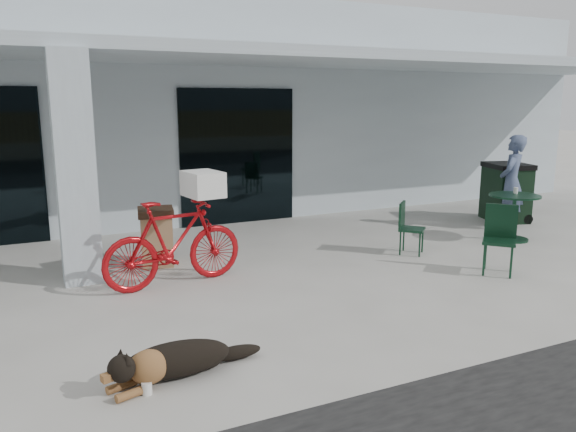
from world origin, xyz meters
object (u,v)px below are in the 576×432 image
cafe_table_far (513,218)px  trash_receptacle (157,237)px  dog (177,357)px  wheeled_bin (506,192)px  cafe_chair_far_b (499,240)px  bicycle (174,243)px  person (512,182)px  cafe_chair_far_a (412,228)px

cafe_table_far → trash_receptacle: trash_receptacle is taller
dog → wheeled_bin: 8.78m
dog → wheeled_bin: bearing=9.4°
cafe_chair_far_b → cafe_table_far: bearing=85.7°
bicycle → cafe_table_far: size_ratio=2.23×
dog → trash_receptacle: bearing=64.0°
person → dog: bearing=-4.8°
dog → trash_receptacle: size_ratio=1.29×
dog → cafe_table_far: cafe_table_far is taller
person → cafe_chair_far_a: bearing=-14.5°
cafe_table_far → cafe_chair_far_a: (-2.21, 0.03, 0.01)m
cafe_chair_far_b → person: person is taller
person → trash_receptacle: (-6.78, 0.43, -0.47)m
bicycle → cafe_table_far: bearing=-99.5°
bicycle → person: person is taller
cafe_table_far → trash_receptacle: (-6.10, 1.16, 0.03)m
cafe_chair_far_a → person: 3.00m
dog → wheeled_bin: size_ratio=0.95×
bicycle → trash_receptacle: bearing=-8.3°
cafe_chair_far_b → person: 3.24m
bicycle → dog: (-0.63, -2.57, -0.40)m
bicycle → cafe_table_far: (6.10, -0.09, -0.18)m
bicycle → cafe_chair_far_a: bicycle is taller
cafe_chair_far_b → wheeled_bin: 3.99m
cafe_chair_far_b → trash_receptacle: cafe_chair_far_b is taller
bicycle → cafe_chair_far_a: bearing=-99.7°
person → wheeled_bin: bearing=-158.6°
cafe_table_far → cafe_chair_far_a: cafe_chair_far_a is taller
dog → cafe_chair_far_a: (4.51, 2.50, 0.23)m
bicycle → trash_receptacle: (-0.01, 1.06, -0.15)m
cafe_chair_far_b → person: bearing=88.4°
bicycle → cafe_chair_far_b: bearing=-117.4°
cafe_table_far → cafe_chair_far_a: bearing=179.3°
trash_receptacle → dog: bearing=-99.7°
cafe_table_far → cafe_chair_far_b: size_ratio=0.89×
dog → cafe_chair_far_a: 5.17m
bicycle → cafe_chair_far_b: bicycle is taller
cafe_chair_far_a → trash_receptacle: trash_receptacle is taller
wheeled_bin → trash_receptacle: bearing=-161.8°
wheeled_bin → cafe_chair_far_a: bearing=-142.1°
person → trash_receptacle: size_ratio=2.07×
trash_receptacle → cafe_chair_far_b: bearing=-30.3°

